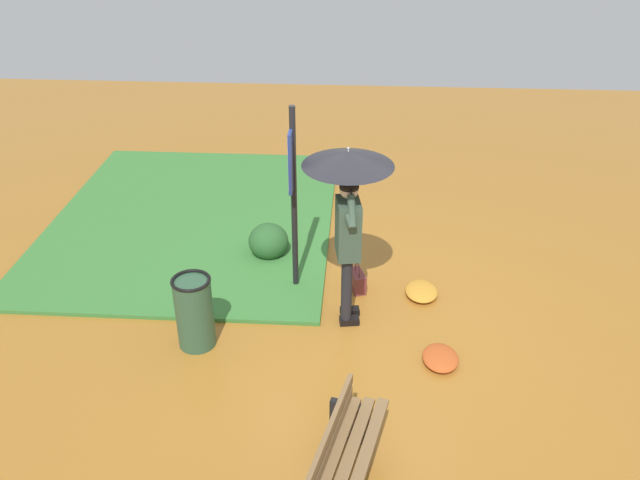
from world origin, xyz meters
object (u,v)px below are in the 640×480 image
(info_sign_post, at_px, (293,179))
(park_bench, at_px, (343,465))
(trash_bin, at_px, (194,312))
(person_with_umbrella, at_px, (348,194))
(handbag, at_px, (357,281))

(info_sign_post, bearing_deg, park_bench, -167.39)
(trash_bin, bearing_deg, park_bench, -139.37)
(person_with_umbrella, relative_size, info_sign_post, 0.89)
(info_sign_post, height_order, handbag, info_sign_post)
(person_with_umbrella, xyz_separation_m, park_bench, (-2.53, -0.05, -1.15))
(info_sign_post, relative_size, park_bench, 1.61)
(info_sign_post, xyz_separation_m, trash_bin, (-1.16, 0.95, -1.03))
(person_with_umbrella, relative_size, handbag, 5.53)
(park_bench, bearing_deg, handbag, -1.43)
(trash_bin, bearing_deg, info_sign_post, -39.21)
(handbag, xyz_separation_m, trash_bin, (-1.14, 1.71, 0.29))
(person_with_umbrella, height_order, handbag, person_with_umbrella)
(person_with_umbrella, distance_m, info_sign_post, 0.84)
(info_sign_post, relative_size, handbag, 6.22)
(handbag, bearing_deg, park_bench, 178.57)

